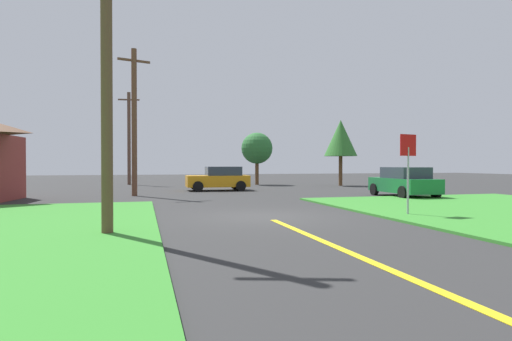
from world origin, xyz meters
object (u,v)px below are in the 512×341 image
at_px(car_on_crossroad, 404,182).
at_px(utility_pole_near, 106,46).
at_px(utility_pole_far, 129,137).
at_px(utility_pole_mid, 134,120).
at_px(car_approaching_junction, 219,179).
at_px(pine_tree_center, 341,138).
at_px(oak_tree_left, 257,148).
at_px(stop_sign, 408,159).

relative_size(car_on_crossroad, utility_pole_near, 0.48).
xyz_separation_m(car_on_crossroad, utility_pole_near, (-14.57, -8.85, 3.89)).
bearing_deg(car_on_crossroad, utility_pole_far, 41.81).
bearing_deg(utility_pole_mid, car_on_crossroad, -17.93).
xyz_separation_m(car_approaching_junction, pine_tree_center, (10.86, 3.59, 3.13)).
xyz_separation_m(car_approaching_junction, oak_tree_left, (4.62, 7.10, 2.35)).
relative_size(car_approaching_junction, utility_pole_near, 0.46).
bearing_deg(utility_pole_mid, car_approaching_junction, 33.56).
relative_size(stop_sign, car_on_crossroad, 0.64).
relative_size(utility_pole_near, oak_tree_left, 2.01).
distance_m(car_on_crossroad, utility_pole_mid, 15.29).
height_order(stop_sign, utility_pole_mid, utility_pole_mid).
xyz_separation_m(car_approaching_junction, utility_pole_mid, (-5.44, -3.61, 3.43)).
relative_size(utility_pole_mid, pine_tree_center, 1.51).
bearing_deg(car_approaching_junction, utility_pole_far, -56.90).
bearing_deg(oak_tree_left, utility_pole_mid, -133.20).
relative_size(car_on_crossroad, oak_tree_left, 0.96).
bearing_deg(utility_pole_near, car_on_crossroad, 31.29).
relative_size(utility_pole_mid, oak_tree_left, 1.81).
bearing_deg(utility_pole_mid, utility_pole_near, -91.66).
bearing_deg(utility_pole_mid, utility_pole_far, 93.00).
bearing_deg(oak_tree_left, utility_pole_far, 165.77).
xyz_separation_m(car_on_crossroad, pine_tree_center, (2.12, 11.78, 3.13)).
distance_m(utility_pole_far, pine_tree_center, 18.11).
xyz_separation_m(car_approaching_junction, utility_pole_near, (-5.83, -17.05, 3.89)).
bearing_deg(oak_tree_left, car_on_crossroad, -74.93).
bearing_deg(stop_sign, pine_tree_center, -123.33).
height_order(utility_pole_near, utility_pole_far, utility_pole_near).
bearing_deg(car_approaching_junction, stop_sign, 104.71).
height_order(car_on_crossroad, car_approaching_junction, same).
bearing_deg(stop_sign, car_approaching_junction, -89.44).
relative_size(car_approaching_junction, pine_tree_center, 0.77).
height_order(utility_pole_far, oak_tree_left, utility_pole_far).
height_order(car_on_crossroad, utility_pole_near, utility_pole_near).
xyz_separation_m(car_on_crossroad, utility_pole_mid, (-14.18, 4.59, 3.43)).
bearing_deg(pine_tree_center, stop_sign, -110.27).
height_order(car_on_crossroad, utility_pole_mid, utility_pole_mid).
distance_m(car_approaching_junction, utility_pole_far, 12.06).
bearing_deg(utility_pole_far, car_on_crossroad, -50.46).
bearing_deg(oak_tree_left, pine_tree_center, -29.40).
bearing_deg(utility_pole_near, stop_sign, 8.67).
height_order(stop_sign, utility_pole_near, utility_pole_near).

